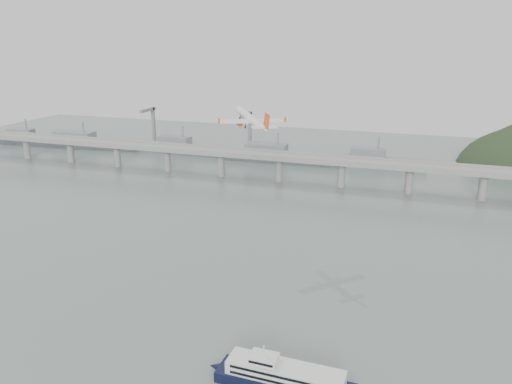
% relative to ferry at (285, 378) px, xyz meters
% --- Properties ---
extents(ground, '(900.00, 900.00, 0.00)m').
position_rel_ferry_xyz_m(ground, '(-41.58, 37.94, -3.88)').
color(ground, slate).
rests_on(ground, ground).
extents(bridge, '(800.00, 22.00, 23.90)m').
position_rel_ferry_xyz_m(bridge, '(-42.73, 237.94, 13.77)').
color(bridge, gray).
rests_on(bridge, ground).
extents(distant_fleet, '(453.00, 60.90, 40.00)m').
position_rel_ferry_xyz_m(distant_fleet, '(-196.94, 303.02, 2.34)').
color(distant_fleet, slate).
rests_on(distant_fleet, ground).
extents(ferry, '(75.84, 13.84, 14.31)m').
position_rel_ferry_xyz_m(ferry, '(0.00, 0.00, 0.00)').
color(ferry, black).
rests_on(ferry, ground).
extents(airliner, '(32.14, 33.50, 10.96)m').
position_rel_ferry_xyz_m(airliner, '(-48.61, 106.01, 66.27)').
color(airliner, white).
rests_on(airliner, ground).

